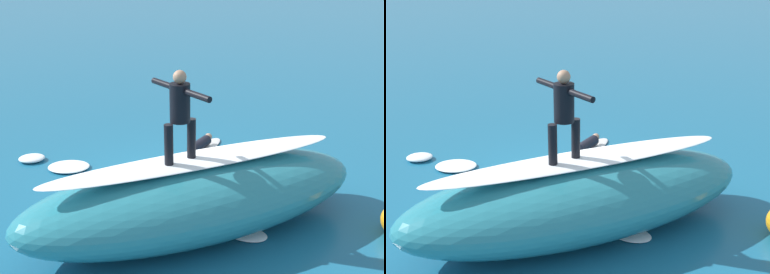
% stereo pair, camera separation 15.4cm
% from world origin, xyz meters
% --- Properties ---
extents(ground_plane, '(120.00, 120.00, 0.00)m').
position_xyz_m(ground_plane, '(0.00, 0.00, 0.00)').
color(ground_plane, '#196084').
extents(wave_crest, '(6.79, 4.29, 1.36)m').
position_xyz_m(wave_crest, '(-0.40, 1.91, 0.68)').
color(wave_crest, teal).
rests_on(wave_crest, ground_plane).
extents(wave_foam_lip, '(5.39, 2.57, 0.08)m').
position_xyz_m(wave_foam_lip, '(-0.40, 1.91, 1.40)').
color(wave_foam_lip, white).
rests_on(wave_foam_lip, wave_crest).
extents(surfboard_riding, '(1.99, 1.56, 0.07)m').
position_xyz_m(surfboard_riding, '(-0.10, 2.02, 1.40)').
color(surfboard_riding, '#33B2D1').
rests_on(surfboard_riding, wave_crest).
extents(surfer_riding, '(0.89, 1.29, 1.56)m').
position_xyz_m(surfer_riding, '(-0.10, 2.02, 2.34)').
color(surfer_riding, black).
rests_on(surfer_riding, surfboard_riding).
extents(surfboard_paddling, '(1.59, 1.96, 0.07)m').
position_xyz_m(surfboard_paddling, '(-0.82, -1.78, 0.03)').
color(surfboard_paddling, silver).
rests_on(surfboard_paddling, ground_plane).
extents(surfer_paddling, '(1.04, 1.37, 0.28)m').
position_xyz_m(surfer_paddling, '(-0.75, -1.68, 0.19)').
color(surfer_paddling, black).
rests_on(surfer_paddling, surfboard_paddling).
extents(foam_patch_near, '(0.64, 0.56, 0.14)m').
position_xyz_m(foam_patch_near, '(3.27, -1.57, 0.07)').
color(foam_patch_near, white).
rests_on(foam_patch_near, ground_plane).
extents(foam_patch_mid, '(0.93, 0.81, 0.10)m').
position_xyz_m(foam_patch_mid, '(-1.23, 2.16, 0.05)').
color(foam_patch_mid, white).
rests_on(foam_patch_mid, ground_plane).
extents(foam_patch_far, '(1.03, 0.84, 0.10)m').
position_xyz_m(foam_patch_far, '(2.32, -1.04, 0.05)').
color(foam_patch_far, white).
rests_on(foam_patch_far, ground_plane).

